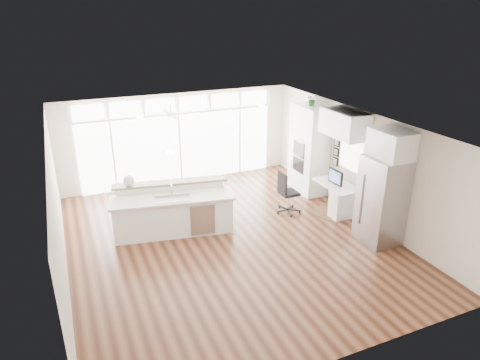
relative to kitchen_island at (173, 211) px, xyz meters
name	(u,v)px	position (x,y,z in m)	size (l,w,h in m)	color
floor	(229,240)	(1.07, -0.85, -0.57)	(7.00, 8.00, 0.02)	#3C1F12
ceiling	(228,126)	(1.07, -0.85, 2.14)	(7.00, 8.00, 0.02)	white
wall_back	(179,138)	(1.07, 3.15, 0.79)	(7.00, 0.04, 2.70)	beige
wall_front	(336,288)	(1.07, -4.85, 0.79)	(7.00, 0.04, 2.70)	beige
wall_left	(57,214)	(-2.43, -0.85, 0.79)	(0.04, 8.00, 2.70)	beige
wall_right	(359,164)	(4.57, -0.85, 0.79)	(0.04, 8.00, 2.70)	beige
glass_wall	(180,148)	(1.07, 3.09, 0.49)	(5.80, 0.06, 2.08)	white
transom_row	(177,104)	(1.07, 3.09, 1.82)	(5.90, 0.06, 0.40)	white
desk_window	(351,153)	(4.53, -0.55, 0.99)	(0.04, 0.85, 0.85)	white
ceiling_fan	(170,111)	(0.57, 1.95, 1.92)	(1.16, 1.16, 0.32)	white
recessed_lights	(225,125)	(1.07, -0.65, 2.12)	(3.40, 3.00, 0.02)	#EEE3CA
oven_cabinet	(309,149)	(4.24, 0.95, 0.69)	(0.64, 1.20, 2.50)	white
desk_nook	(336,198)	(4.20, -0.55, -0.18)	(0.72, 1.30, 0.76)	white
upper_cabinets	(344,124)	(4.24, -0.55, 1.79)	(0.64, 1.30, 0.64)	white
refrigerator	(382,200)	(4.18, -2.20, 0.44)	(0.76, 0.90, 2.00)	#A1A1A6
fridge_cabinet	(392,144)	(4.24, -2.20, 1.74)	(0.64, 0.90, 0.60)	white
framed_photos	(336,152)	(4.53, 0.07, 0.84)	(0.06, 0.22, 0.80)	black
kitchen_island	(173,211)	(0.00, 0.00, 0.00)	(2.84, 1.07, 1.13)	white
rug	(328,211)	(4.02, -0.51, -0.56)	(0.91, 0.65, 0.01)	#321F10
office_chair	(289,193)	(3.02, -0.13, -0.01)	(0.58, 0.53, 1.11)	black
fishbowl	(129,181)	(-0.86, 0.56, 0.69)	(0.26, 0.26, 0.26)	silver
monitor	(336,177)	(4.12, -0.55, 0.41)	(0.09, 0.52, 0.43)	black
keyboard	(329,185)	(3.95, -0.55, 0.21)	(0.13, 0.35, 0.02)	silver
potted_plant	(312,101)	(4.24, 0.95, 2.07)	(0.30, 0.33, 0.26)	#2C5B27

